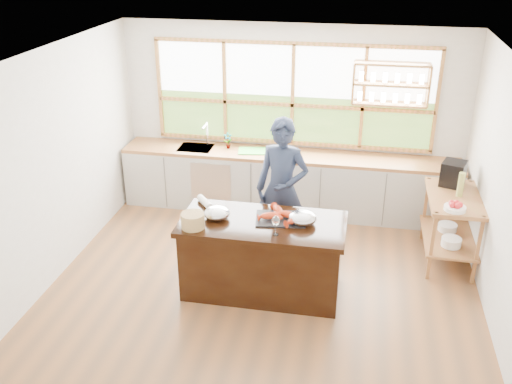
% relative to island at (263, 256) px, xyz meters
% --- Properties ---
extents(ground_plane, '(5.00, 5.00, 0.00)m').
position_rel_island_xyz_m(ground_plane, '(0.00, 0.20, -0.45)').
color(ground_plane, brown).
extents(room_shell, '(5.02, 4.52, 2.71)m').
position_rel_island_xyz_m(room_shell, '(0.02, 0.71, 1.30)').
color(room_shell, silver).
rests_on(room_shell, ground_plane).
extents(back_counter, '(4.90, 0.63, 0.90)m').
position_rel_island_xyz_m(back_counter, '(-0.02, 2.14, 0.00)').
color(back_counter, '#A8A59F').
rests_on(back_counter, ground_plane).
extents(right_shelf_unit, '(0.62, 1.10, 0.90)m').
position_rel_island_xyz_m(right_shelf_unit, '(2.19, 1.09, 0.15)').
color(right_shelf_unit, '#98532F').
rests_on(right_shelf_unit, ground_plane).
extents(island, '(1.85, 0.90, 0.90)m').
position_rel_island_xyz_m(island, '(0.00, 0.00, 0.00)').
color(island, black).
rests_on(island, ground_plane).
extents(cook, '(0.73, 0.54, 1.83)m').
position_rel_island_xyz_m(cook, '(0.09, 0.86, 0.46)').
color(cook, '#1D263D').
rests_on(cook, ground_plane).
extents(potted_plant, '(0.15, 0.13, 0.24)m').
position_rel_island_xyz_m(potted_plant, '(-0.92, 2.20, 0.57)').
color(potted_plant, slate).
rests_on(potted_plant, back_counter).
extents(cutting_board, '(0.44, 0.36, 0.01)m').
position_rel_island_xyz_m(cutting_board, '(-0.54, 2.14, 0.45)').
color(cutting_board, green).
rests_on(cutting_board, back_counter).
extents(espresso_machine, '(0.36, 0.37, 0.31)m').
position_rel_island_xyz_m(espresso_machine, '(2.19, 1.44, 0.60)').
color(espresso_machine, black).
rests_on(espresso_machine, right_shelf_unit).
extents(wine_bottle, '(0.08, 0.08, 0.31)m').
position_rel_island_xyz_m(wine_bottle, '(2.24, 1.11, 0.60)').
color(wine_bottle, '#9EA549').
rests_on(wine_bottle, right_shelf_unit).
extents(fruit_bowl, '(0.25, 0.25, 0.11)m').
position_rel_island_xyz_m(fruit_bowl, '(2.14, 0.70, 0.49)').
color(fruit_bowl, white).
rests_on(fruit_bowl, right_shelf_unit).
extents(slate_board, '(0.60, 0.47, 0.02)m').
position_rel_island_xyz_m(slate_board, '(0.19, 0.09, 0.45)').
color(slate_board, black).
rests_on(slate_board, island).
extents(lobster_pile, '(0.52, 0.44, 0.08)m').
position_rel_island_xyz_m(lobster_pile, '(0.21, 0.09, 0.50)').
color(lobster_pile, '#C94B1C').
rests_on(lobster_pile, slate_board).
extents(mixing_bowl_left, '(0.30, 0.30, 0.14)m').
position_rel_island_xyz_m(mixing_bowl_left, '(-0.52, -0.01, 0.51)').
color(mixing_bowl_left, '#B1B3B9').
rests_on(mixing_bowl_left, island).
extents(mixing_bowl_right, '(0.32, 0.32, 0.15)m').
position_rel_island_xyz_m(mixing_bowl_right, '(0.44, 0.05, 0.51)').
color(mixing_bowl_right, '#B1B3B9').
rests_on(mixing_bowl_right, island).
extents(wine_glass, '(0.08, 0.08, 0.22)m').
position_rel_island_xyz_m(wine_glass, '(0.19, -0.27, 0.61)').
color(wine_glass, white).
rests_on(wine_glass, island).
extents(wicker_basket, '(0.26, 0.26, 0.17)m').
position_rel_island_xyz_m(wicker_basket, '(-0.73, -0.27, 0.53)').
color(wicker_basket, tan).
rests_on(wicker_basket, island).
extents(parchment_roll, '(0.25, 0.28, 0.08)m').
position_rel_island_xyz_m(parchment_roll, '(-0.74, 0.29, 0.49)').
color(parchment_roll, white).
rests_on(parchment_roll, island).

